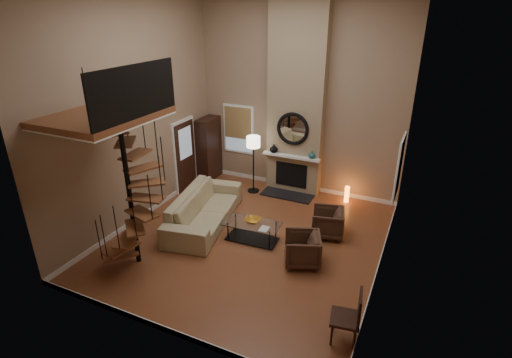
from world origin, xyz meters
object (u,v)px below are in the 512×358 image
at_px(hutch, 209,149).
at_px(side_chair, 351,315).
at_px(armchair_far, 306,249).
at_px(armchair_near, 331,223).
at_px(coffee_table, 252,229).
at_px(floor_lamp, 253,146).
at_px(sofa, 204,208).
at_px(accent_lamp, 347,194).

distance_m(hutch, side_chair, 7.46).
relative_size(armchair_far, side_chair, 0.76).
distance_m(armchair_near, side_chair, 3.28).
height_order(coffee_table, side_chair, side_chair).
bearing_deg(coffee_table, floor_lamp, 114.39).
relative_size(sofa, armchair_far, 3.90).
bearing_deg(accent_lamp, floor_lamp, -170.86).
relative_size(hutch, sofa, 0.69).
height_order(floor_lamp, side_chair, floor_lamp).
xyz_separation_m(armchair_near, side_chair, (1.14, -3.07, 0.17)).
bearing_deg(side_chair, coffee_table, 142.67).
distance_m(hutch, armchair_far, 5.34).
distance_m(armchair_near, accent_lamp, 1.92).
bearing_deg(accent_lamp, side_chair, -76.68).
bearing_deg(armchair_far, accent_lamp, 155.87).
relative_size(hutch, floor_lamp, 1.18).
xyz_separation_m(hutch, coffee_table, (2.82, -2.81, -0.67)).
bearing_deg(accent_lamp, sofa, -139.07).
height_order(coffee_table, floor_lamp, floor_lamp).
bearing_deg(floor_lamp, armchair_near, -28.53).
bearing_deg(armchair_near, hutch, -126.13).
relative_size(hutch, side_chair, 2.04).
bearing_deg(armchair_near, sofa, -90.44).
bearing_deg(armchair_far, coffee_table, -125.40).
distance_m(hutch, floor_lamp, 1.81).
bearing_deg(side_chair, floor_lamp, 130.38).
distance_m(coffee_table, floor_lamp, 2.92).
xyz_separation_m(hutch, side_chair, (5.59, -4.92, -0.42)).
relative_size(coffee_table, floor_lamp, 0.79).
xyz_separation_m(floor_lamp, accent_lamp, (2.69, 0.43, -1.16)).
relative_size(armchair_near, accent_lamp, 1.62).
height_order(armchair_far, accent_lamp, armchair_far).
relative_size(armchair_far, coffee_table, 0.56).
bearing_deg(hutch, armchair_far, -36.67).
distance_m(sofa, armchair_far, 2.95).
bearing_deg(floor_lamp, accent_lamp, 9.14).
distance_m(sofa, side_chair, 4.84).
bearing_deg(hutch, armchair_near, -22.60).
bearing_deg(hutch, sofa, -62.00).
bearing_deg(sofa, floor_lamp, -19.91).
bearing_deg(hutch, coffee_table, -44.91).
bearing_deg(armchair_near, armchair_far, -21.79).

